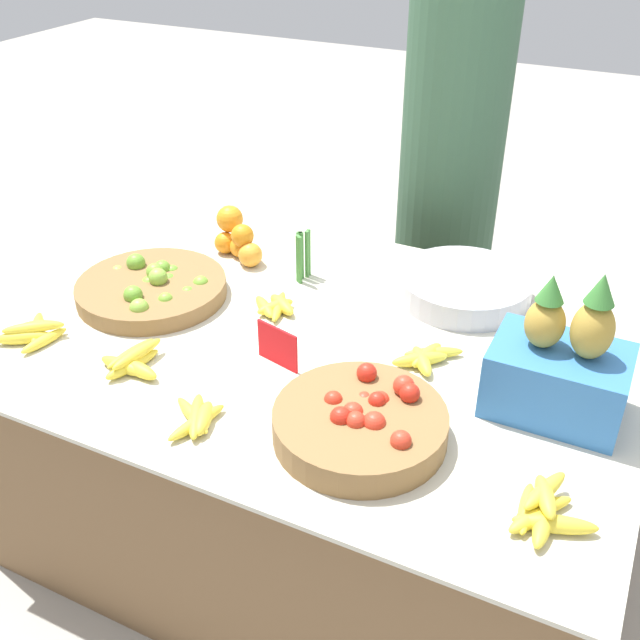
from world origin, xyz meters
The scene contains 16 objects.
ground_plane centered at (0.00, 0.00, 0.00)m, with size 12.00×12.00×0.00m, color #A39E93.
market_table centered at (0.00, 0.00, 0.33)m, with size 1.63×1.18×0.66m.
lime_bowl centered at (-0.51, -0.02, 0.69)m, with size 0.42×0.42×0.09m.
tomato_basket centered at (0.25, -0.31, 0.70)m, with size 0.37×0.37×0.11m.
orange_pile centered at (-0.43, 0.30, 0.72)m, with size 0.19×0.15×0.14m.
metal_bowl centered at (0.27, 0.36, 0.70)m, with size 0.37×0.37×0.07m.
price_sign centered at (-0.04, -0.15, 0.71)m, with size 0.12×0.04×0.10m.
produce_crate centered at (0.60, -0.04, 0.77)m, with size 0.29×0.21×0.36m.
veg_bundle centered at (-0.18, 0.26, 0.73)m, with size 0.03×0.07×0.15m.
banana_bunch_middle_right centered at (-0.16, 0.06, 0.68)m, with size 0.15×0.15×0.04m.
banana_bunch_front_right centered at (-0.34, -0.33, 0.68)m, with size 0.17×0.17×0.05m.
banana_bunch_front_center centered at (0.28, 0.01, 0.68)m, with size 0.16×0.16×0.03m.
banana_bunch_back_center centered at (0.65, -0.38, 0.68)m, with size 0.16×0.19×0.06m.
banana_bunch_front_left centered at (-0.65, -0.34, 0.68)m, with size 0.15×0.18×0.05m.
banana_bunch_middle_left centered at (-0.09, -0.43, 0.68)m, with size 0.14×0.17×0.04m.
vendor_person centered at (0.02, 0.98, 0.76)m, with size 0.35×0.35×1.64m.
Camera 1 is at (0.71, -1.45, 1.73)m, focal length 42.00 mm.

